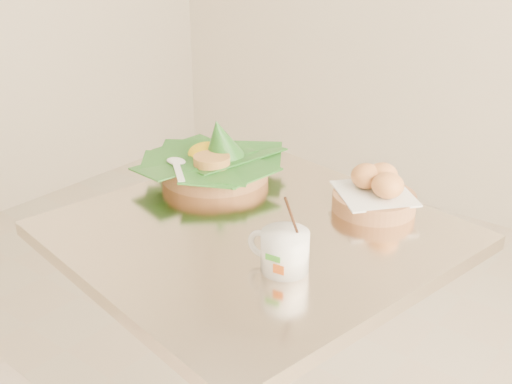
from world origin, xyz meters
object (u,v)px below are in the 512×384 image
Objects in this scene: cafe_table at (255,320)px; bread_basket at (376,193)px; rice_basket at (215,160)px; coffee_mug at (284,250)px.

bread_basket is at bearing 59.10° from cafe_table.
rice_basket is 0.45m from coffee_mug.
coffee_mug is at bearing -32.41° from rice_basket.
rice_basket reaches higher than cafe_table.
cafe_table is 5.45× the size of coffee_mug.
rice_basket is at bearing -167.76° from bread_basket.
rice_basket reaches higher than coffee_mug.
cafe_table is at bearing -120.90° from bread_basket.
bread_basket is (0.38, 0.08, -0.01)m from rice_basket.
cafe_table is 0.31m from coffee_mug.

